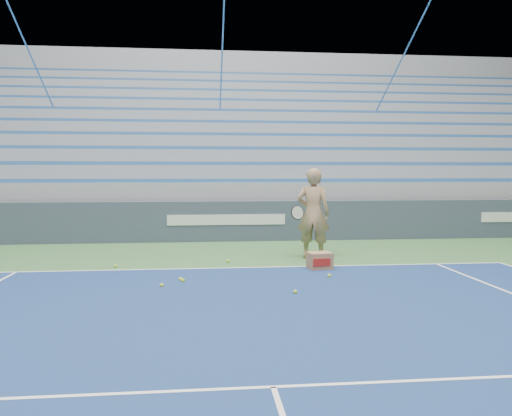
# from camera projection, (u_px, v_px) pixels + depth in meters

# --- Properties ---
(sponsor_barrier) EXTENTS (30.00, 0.32, 1.10)m
(sponsor_barrier) POSITION_uv_depth(u_px,v_px,m) (227.00, 221.00, 13.69)
(sponsor_barrier) COLOR #384456
(sponsor_barrier) RESTS_ON ground
(bleachers) EXTENTS (31.00, 9.15, 7.30)m
(bleachers) POSITION_uv_depth(u_px,v_px,m) (220.00, 160.00, 19.24)
(bleachers) COLOR #94979C
(bleachers) RESTS_ON ground
(tennis_player) EXTENTS (1.03, 0.97, 1.97)m
(tennis_player) POSITION_uv_depth(u_px,v_px,m) (313.00, 213.00, 10.88)
(tennis_player) COLOR tan
(tennis_player) RESTS_ON ground
(ball_box) EXTENTS (0.49, 0.41, 0.33)m
(ball_box) POSITION_uv_depth(u_px,v_px,m) (320.00, 261.00, 9.66)
(ball_box) COLOR #9E704C
(ball_box) RESTS_ON ground
(tennis_ball_0) EXTENTS (0.07, 0.07, 0.07)m
(tennis_ball_0) POSITION_uv_depth(u_px,v_px,m) (115.00, 266.00, 9.83)
(tennis_ball_0) COLOR #C4E92F
(tennis_ball_0) RESTS_ON ground
(tennis_ball_1) EXTENTS (0.07, 0.07, 0.07)m
(tennis_ball_1) POSITION_uv_depth(u_px,v_px,m) (181.00, 279.00, 8.62)
(tennis_ball_1) COLOR #C4E92F
(tennis_ball_1) RESTS_ON ground
(tennis_ball_2) EXTENTS (0.07, 0.07, 0.07)m
(tennis_ball_2) POSITION_uv_depth(u_px,v_px,m) (183.00, 281.00, 8.50)
(tennis_ball_2) COLOR #C4E92F
(tennis_ball_2) RESTS_ON ground
(tennis_ball_3) EXTENTS (0.07, 0.07, 0.07)m
(tennis_ball_3) POSITION_uv_depth(u_px,v_px,m) (162.00, 285.00, 8.14)
(tennis_ball_3) COLOR #C4E92F
(tennis_ball_3) RESTS_ON ground
(tennis_ball_4) EXTENTS (0.07, 0.07, 0.07)m
(tennis_ball_4) POSITION_uv_depth(u_px,v_px,m) (295.00, 292.00, 7.69)
(tennis_ball_4) COLOR #C4E92F
(tennis_ball_4) RESTS_ON ground
(tennis_ball_5) EXTENTS (0.07, 0.07, 0.07)m
(tennis_ball_5) POSITION_uv_depth(u_px,v_px,m) (329.00, 276.00, 8.90)
(tennis_ball_5) COLOR #C4E92F
(tennis_ball_5) RESTS_ON ground
(tennis_ball_6) EXTENTS (0.07, 0.07, 0.07)m
(tennis_ball_6) POSITION_uv_depth(u_px,v_px,m) (228.00, 261.00, 10.42)
(tennis_ball_6) COLOR #C4E92F
(tennis_ball_6) RESTS_ON ground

